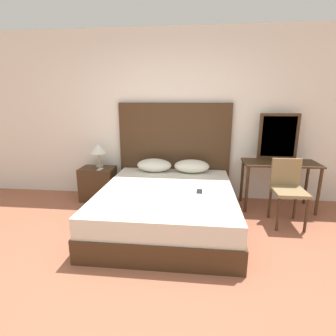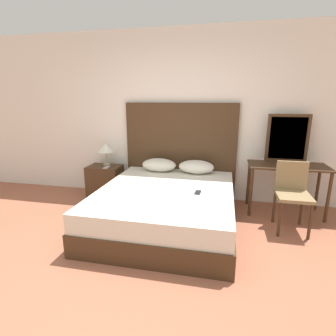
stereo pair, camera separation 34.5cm
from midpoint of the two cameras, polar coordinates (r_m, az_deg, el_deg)
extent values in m
plane|color=#9E5B42|center=(2.67, -10.52, -23.14)|extent=(16.00, 16.00, 0.00)
cube|color=white|center=(4.37, -2.61, 11.06)|extent=(10.00, 0.06, 2.70)
cube|color=#422B19|center=(3.56, -3.00, -10.10)|extent=(1.74, 2.04, 0.27)
cube|color=silver|center=(3.46, -3.05, -6.32)|extent=(1.70, 2.00, 0.23)
cube|color=#422B19|center=(4.35, -0.90, 3.59)|extent=(1.82, 0.05, 1.58)
ellipsoid|color=silver|center=(4.20, -5.36, 0.59)|extent=(0.55, 0.33, 0.21)
ellipsoid|color=silver|center=(4.13, 2.82, 0.36)|extent=(0.55, 0.33, 0.21)
cube|color=#232328|center=(3.31, 3.91, -5.13)|extent=(0.08, 0.15, 0.01)
cube|color=#422B19|center=(4.54, -17.06, -3.31)|extent=(0.54, 0.39, 0.55)
cylinder|color=tan|center=(4.53, -16.81, 0.39)|extent=(0.12, 0.12, 0.02)
cylinder|color=tan|center=(4.50, -16.91, 1.80)|extent=(0.02, 0.02, 0.21)
cone|color=silver|center=(4.47, -17.08, 4.03)|extent=(0.28, 0.28, 0.15)
cube|color=#B7B7BC|center=(4.35, -16.77, -0.26)|extent=(0.07, 0.15, 0.01)
cube|color=#422B19|center=(4.16, 21.13, 1.00)|extent=(1.08, 0.51, 0.02)
cylinder|color=#422B19|center=(3.95, 14.40, -4.64)|extent=(0.04, 0.04, 0.70)
cylinder|color=#422B19|center=(4.21, 27.99, -4.73)|extent=(0.04, 0.04, 0.70)
cylinder|color=#422B19|center=(4.36, 13.64, -2.75)|extent=(0.04, 0.04, 0.70)
cylinder|color=#422B19|center=(4.60, 26.07, -2.96)|extent=(0.04, 0.04, 0.70)
cube|color=#422B19|center=(4.31, 20.82, 6.42)|extent=(0.59, 0.03, 0.70)
cube|color=#B2BCC6|center=(4.30, 20.85, 6.40)|extent=(0.50, 0.01, 0.62)
cube|color=olive|center=(3.69, 22.49, -4.76)|extent=(0.40, 0.45, 0.04)
cube|color=olive|center=(3.82, 21.97, -0.82)|extent=(0.38, 0.04, 0.37)
cylinder|color=#422B19|center=(3.56, 20.27, -9.51)|extent=(0.04, 0.04, 0.45)
cylinder|color=#422B19|center=(3.66, 25.54, -9.40)|extent=(0.04, 0.04, 0.45)
cylinder|color=#422B19|center=(3.91, 18.94, -7.18)|extent=(0.04, 0.04, 0.45)
cylinder|color=#422B19|center=(4.00, 23.76, -7.16)|extent=(0.04, 0.04, 0.45)
camera|label=1|loc=(0.17, -92.86, -0.75)|focal=28.00mm
camera|label=2|loc=(0.17, 87.14, 0.75)|focal=28.00mm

